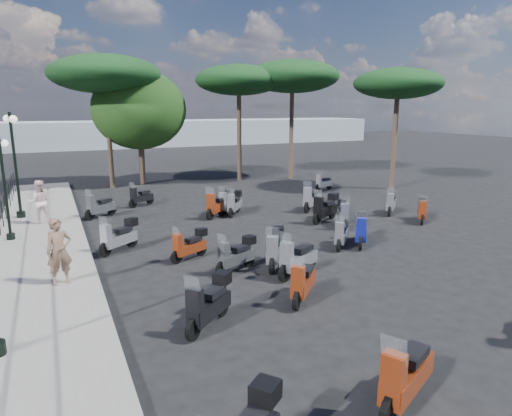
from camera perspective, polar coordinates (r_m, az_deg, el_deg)
name	(u,v)px	position (r m, az deg, el deg)	size (l,w,h in m)	color
ground	(269,262)	(14.29, 1.65, -6.74)	(120.00, 120.00, 0.00)	black
sidewalk	(40,259)	(15.81, -25.41, -5.79)	(3.00, 30.00, 0.15)	slate
lamp_post_1	(4,182)	(17.88, -28.95, 2.81)	(0.48, 1.02, 3.56)	black
lamp_post_2	(15,159)	(21.27, -27.94, 5.48)	(0.58, 1.25, 4.36)	black
woman	(59,251)	(13.00, -23.40, -4.99)	(0.65, 0.43, 1.77)	brown
pedestrian_far	(39,202)	(20.06, -25.45, 0.70)	(0.85, 0.66, 1.74)	beige
scooter_1	(209,304)	(10.18, -5.92, -11.89)	(1.42, 1.28, 1.39)	black
scooter_2	(236,255)	(13.40, -2.48, -5.95)	(1.48, 0.83, 1.25)	black
scooter_3	(119,237)	(15.78, -16.76, -3.48)	(1.44, 1.15, 1.35)	black
scooter_4	(100,207)	(20.86, -18.92, 0.11)	(1.45, 1.06, 1.34)	black
scooter_6	(405,377)	(8.09, 18.15, -19.48)	(1.72, 1.03, 1.49)	black
scooter_7	(297,259)	(13.06, 5.17, -6.41)	(1.65, 0.95, 1.41)	black
scooter_8	(190,246)	(14.54, -8.31, -4.69)	(1.37, 0.84, 1.18)	black
scooter_9	(218,205)	(19.95, -4.81, 0.42)	(1.47, 1.31, 1.43)	black
scooter_10	(141,197)	(22.71, -14.21, 1.29)	(1.36, 0.95, 1.24)	black
scooter_12	(303,283)	(11.47, 5.88, -9.30)	(1.26, 1.28, 1.35)	black
scooter_13	(361,230)	(16.28, 13.00, -2.71)	(1.22, 1.47, 1.39)	black
scooter_14	(275,250)	(13.75, 2.41, -5.21)	(1.16, 1.53, 1.41)	black
scooter_15	(229,203)	(20.53, -3.45, 0.58)	(1.41, 1.09, 1.34)	black
scooter_16	(234,204)	(20.29, -2.71, 0.51)	(1.13, 1.38, 1.30)	black
scooter_19	(341,235)	(15.87, 10.63, -3.34)	(1.15, 1.20, 1.25)	black
scooter_20	(343,214)	(18.55, 10.81, -0.79)	(1.00, 1.54, 1.35)	black
scooter_21	(325,209)	(19.26, 8.67, -0.08)	(1.69, 1.07, 1.47)	black
scooter_22	(311,200)	(21.26, 6.92, 1.06)	(1.49, 1.29, 1.48)	black
scooter_25	(422,211)	(20.26, 20.04, -0.31)	(1.18, 1.26, 1.25)	black
scooter_26	(391,204)	(21.28, 16.50, 0.46)	(1.23, 1.21, 1.30)	black
scooter_27	(323,183)	(26.48, 8.42, 3.08)	(1.43, 0.71, 1.19)	black
broadleaf_tree	(139,110)	(28.91, -14.40, 11.81)	(5.62, 5.62, 6.93)	#38281E
pine_0	(239,80)	(29.54, -2.16, 15.64)	(5.45, 5.45, 7.29)	#38281E
pine_1	(292,77)	(30.33, 4.56, 16.04)	(6.00, 6.00, 7.64)	#38281E
pine_2	(105,74)	(28.07, -18.37, 15.58)	(6.24, 6.24, 7.60)	#38281E
pine_3	(398,84)	(27.52, 17.34, 14.58)	(4.96, 4.96, 6.85)	#38281E
distant_hills	(102,134)	(57.50, -18.70, 8.73)	(70.00, 8.00, 3.00)	gray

